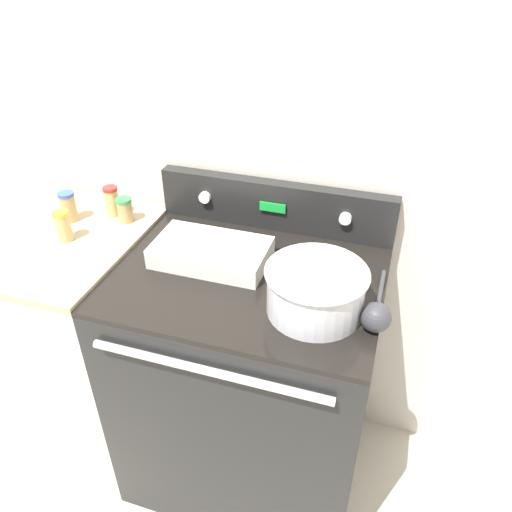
{
  "coord_description": "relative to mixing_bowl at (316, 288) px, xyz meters",
  "views": [
    {
      "loc": [
        0.4,
        -0.84,
        1.83
      ],
      "look_at": [
        0.02,
        0.34,
        0.99
      ],
      "focal_mm": 35.0,
      "sensor_mm": 36.0,
      "label": 1
    }
  ],
  "objects": [
    {
      "name": "ladle",
      "position": [
        0.17,
        -0.02,
        -0.04
      ],
      "size": [
        0.08,
        0.3,
        0.08
      ],
      "color": "#333338",
      "rests_on": "stove_range"
    },
    {
      "name": "casserole_dish",
      "position": [
        -0.36,
        0.14,
        -0.04
      ],
      "size": [
        0.36,
        0.2,
        0.06
      ],
      "color": "silver",
      "rests_on": "stove_range"
    },
    {
      "name": "mixing_bowl",
      "position": [
        0.0,
        0.0,
        0.0
      ],
      "size": [
        0.28,
        0.28,
        0.13
      ],
      "color": "silver",
      "rests_on": "stove_range"
    },
    {
      "name": "control_panel",
      "position": [
        -0.23,
        0.4,
        0.01
      ],
      "size": [
        0.82,
        0.07,
        0.17
      ],
      "color": "black",
      "rests_on": "stove_range"
    },
    {
      "name": "side_counter",
      "position": [
        -0.92,
        0.11,
        -0.54
      ],
      "size": [
        0.57,
        0.64,
        0.95
      ],
      "color": "silver",
      "rests_on": "ground_plane"
    },
    {
      "name": "spice_jar_red_cap",
      "position": [
        -0.8,
        0.29,
        -0.01
      ],
      "size": [
        0.05,
        0.05,
        0.11
      ],
      "color": "tan",
      "rests_on": "side_counter"
    },
    {
      "name": "kitchen_wall",
      "position": [
        -0.23,
        0.46,
        0.24
      ],
      "size": [
        8.0,
        0.05,
        2.5
      ],
      "color": "beige",
      "rests_on": "ground_plane"
    },
    {
      "name": "spice_jar_yellow_cap",
      "position": [
        -0.86,
        0.09,
        -0.01
      ],
      "size": [
        0.05,
        0.05,
        0.11
      ],
      "color": "tan",
      "rests_on": "side_counter"
    },
    {
      "name": "spice_jar_blue_cap",
      "position": [
        -0.92,
        0.21,
        -0.01
      ],
      "size": [
        0.06,
        0.06,
        0.11
      ],
      "color": "tan",
      "rests_on": "side_counter"
    },
    {
      "name": "stove_range",
      "position": [
        -0.23,
        0.11,
        -0.54
      ],
      "size": [
        0.82,
        0.67,
        0.93
      ],
      "color": "black",
      "rests_on": "ground_plane"
    },
    {
      "name": "spice_jar_green_cap",
      "position": [
        -0.73,
        0.26,
        -0.02
      ],
      "size": [
        0.06,
        0.06,
        0.09
      ],
      "color": "tan",
      "rests_on": "side_counter"
    }
  ]
}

